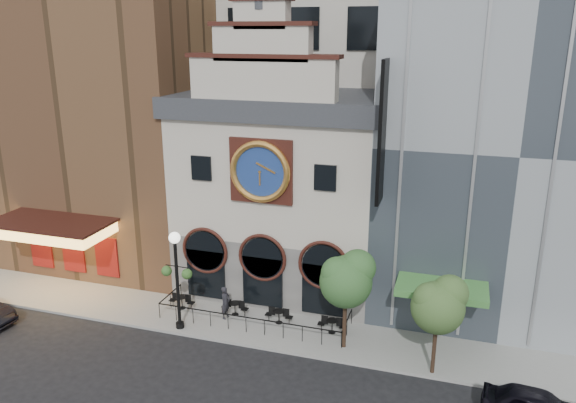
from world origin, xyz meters
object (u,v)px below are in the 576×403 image
at_px(bistro_2, 279,315).
at_px(pedestrian, 225,303).
at_px(bistro_0, 182,301).
at_px(lamppost, 177,270).
at_px(tree_left, 347,278).
at_px(bistro_1, 235,307).
at_px(bistro_3, 332,325).
at_px(tree_right, 439,303).

xyz_separation_m(bistro_2, pedestrian, (-3.08, -0.34, 0.49)).
height_order(bistro_0, lamppost, lamppost).
bearing_deg(tree_left, bistro_2, 162.34).
height_order(bistro_1, bistro_3, same).
distance_m(bistro_3, pedestrian, 6.19).
bearing_deg(bistro_2, tree_left, -17.66).
relative_size(bistro_2, tree_left, 0.30).
xyz_separation_m(tree_left, tree_right, (4.54, -0.97, -0.25)).
height_order(bistro_0, tree_left, tree_left).
height_order(bistro_1, tree_right, tree_right).
distance_m(bistro_2, pedestrian, 3.14).
xyz_separation_m(bistro_0, pedestrian, (2.93, -0.26, 0.49)).
bearing_deg(bistro_0, pedestrian, -5.12).
bearing_deg(bistro_0, bistro_3, -0.38).
relative_size(bistro_0, pedestrian, 0.83).
relative_size(bistro_1, lamppost, 0.28).
bearing_deg(bistro_2, pedestrian, -173.80).
relative_size(bistro_2, pedestrian, 0.83).
xyz_separation_m(bistro_1, lamppost, (-2.35, -2.27, 3.01)).
distance_m(pedestrian, lamppost, 3.67).
height_order(bistro_2, pedestrian, pedestrian).
bearing_deg(tree_right, bistro_3, 158.89).
bearing_deg(pedestrian, bistro_2, -73.75).
xyz_separation_m(bistro_1, bistro_2, (2.72, -0.15, 0.00)).
distance_m(bistro_2, bistro_3, 3.09).
bearing_deg(tree_right, lamppost, 179.44).
height_order(bistro_3, tree_right, tree_right).
height_order(lamppost, tree_left, lamppost).
xyz_separation_m(bistro_2, bistro_3, (3.09, -0.13, 0.00)).
relative_size(bistro_0, tree_left, 0.30).
xyz_separation_m(lamppost, tree_left, (9.10, 0.83, 0.43)).
height_order(pedestrian, tree_right, tree_right).
xyz_separation_m(bistro_0, bistro_2, (6.01, 0.07, 0.00)).
bearing_deg(pedestrian, bistro_0, 94.93).
bearing_deg(bistro_3, lamppost, -166.30).
bearing_deg(bistro_1, bistro_3, -2.74).
xyz_separation_m(bistro_1, pedestrian, (-0.36, -0.48, 0.49)).
distance_m(bistro_3, tree_left, 3.75).
height_order(bistro_3, tree_left, tree_left).
bearing_deg(bistro_1, tree_right, -11.98).
xyz_separation_m(bistro_0, tree_left, (10.05, -1.21, 3.44)).
bearing_deg(lamppost, bistro_1, 45.51).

